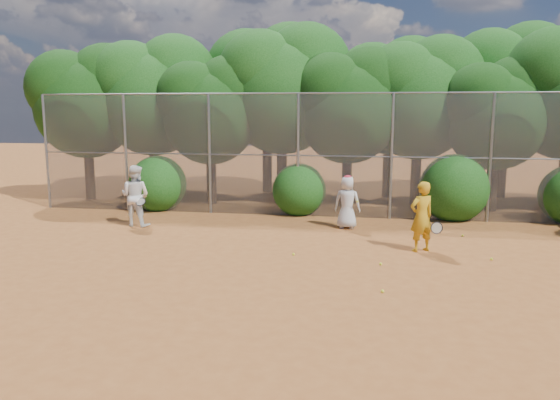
# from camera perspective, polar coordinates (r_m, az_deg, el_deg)

# --- Properties ---
(ground) EXTENTS (80.00, 80.00, 0.00)m
(ground) POSITION_cam_1_polar(r_m,az_deg,el_deg) (12.25, 2.67, -7.12)
(ground) COLOR brown
(ground) RESTS_ON ground
(fence_back) EXTENTS (20.05, 0.09, 4.03)m
(fence_back) POSITION_cam_1_polar(r_m,az_deg,el_deg) (17.78, 4.72, 4.78)
(fence_back) COLOR gray
(fence_back) RESTS_ON ground
(tree_0) EXTENTS (4.38, 3.81, 6.00)m
(tree_0) POSITION_cam_1_polar(r_m,az_deg,el_deg) (22.49, -19.50, 10.05)
(tree_0) COLOR black
(tree_0) RESTS_ON ground
(tree_1) EXTENTS (4.64, 4.03, 6.35)m
(tree_1) POSITION_cam_1_polar(r_m,az_deg,el_deg) (21.86, -13.03, 10.98)
(tree_1) COLOR black
(tree_1) RESTS_ON ground
(tree_2) EXTENTS (3.99, 3.47, 5.47)m
(tree_2) POSITION_cam_1_polar(r_m,az_deg,el_deg) (20.35, -7.16, 9.64)
(tree_2) COLOR black
(tree_2) RESTS_ON ground
(tree_3) EXTENTS (4.89, 4.26, 6.70)m
(tree_3) POSITION_cam_1_polar(r_m,az_deg,el_deg) (20.79, 0.40, 11.95)
(tree_3) COLOR black
(tree_3) RESTS_ON ground
(tree_4) EXTENTS (4.19, 3.64, 5.73)m
(tree_4) POSITION_cam_1_polar(r_m,az_deg,el_deg) (19.91, 7.32, 10.15)
(tree_4) COLOR black
(tree_4) RESTS_ON ground
(tree_5) EXTENTS (4.51, 3.92, 6.17)m
(tree_5) POSITION_cam_1_polar(r_m,az_deg,el_deg) (20.76, 14.47, 10.70)
(tree_5) COLOR black
(tree_5) RESTS_ON ground
(tree_6) EXTENTS (3.86, 3.36, 5.29)m
(tree_6) POSITION_cam_1_polar(r_m,az_deg,el_deg) (20.12, 21.81, 8.72)
(tree_6) COLOR black
(tree_6) RESTS_ON ground
(tree_9) EXTENTS (4.83, 4.20, 6.62)m
(tree_9) POSITION_cam_1_polar(r_m,az_deg,el_deg) (24.38, -13.14, 11.20)
(tree_9) COLOR black
(tree_9) RESTS_ON ground
(tree_10) EXTENTS (5.15, 4.48, 7.06)m
(tree_10) POSITION_cam_1_polar(r_m,az_deg,el_deg) (23.14, -1.19, 12.27)
(tree_10) COLOR black
(tree_10) RESTS_ON ground
(tree_11) EXTENTS (4.64, 4.03, 6.35)m
(tree_11) POSITION_cam_1_polar(r_m,az_deg,el_deg) (22.31, 11.55, 11.00)
(tree_11) COLOR black
(tree_11) RESTS_ON ground
(tree_12) EXTENTS (5.02, 4.37, 6.88)m
(tree_12) POSITION_cam_1_polar(r_m,az_deg,el_deg) (23.49, 22.80, 11.22)
(tree_12) COLOR black
(tree_12) RESTS_ON ground
(bush_0) EXTENTS (2.00, 2.00, 2.00)m
(bush_0) POSITION_cam_1_polar(r_m,az_deg,el_deg) (19.58, -12.66, 1.92)
(bush_0) COLOR #144611
(bush_0) RESTS_ON ground
(bush_1) EXTENTS (1.80, 1.80, 1.80)m
(bush_1) POSITION_cam_1_polar(r_m,az_deg,el_deg) (18.30, 2.00, 1.31)
(bush_1) COLOR #144611
(bush_1) RESTS_ON ground
(bush_2) EXTENTS (2.20, 2.20, 2.20)m
(bush_2) POSITION_cam_1_polar(r_m,az_deg,el_deg) (18.29, 17.73, 1.49)
(bush_2) COLOR #144611
(bush_2) RESTS_ON ground
(player_yellow) EXTENTS (0.89, 0.68, 1.75)m
(player_yellow) POSITION_cam_1_polar(r_m,az_deg,el_deg) (13.89, 14.58, -1.70)
(player_yellow) COLOR #C79217
(player_yellow) RESTS_ON ground
(player_teen) EXTENTS (0.81, 0.57, 1.59)m
(player_teen) POSITION_cam_1_polar(r_m,az_deg,el_deg) (16.20, 7.04, -0.21)
(player_teen) COLOR silver
(player_teen) RESTS_ON ground
(player_white) EXTENTS (0.97, 0.83, 1.85)m
(player_white) POSITION_cam_1_polar(r_m,az_deg,el_deg) (16.96, -14.88, 0.43)
(player_white) COLOR white
(player_white) RESTS_ON ground
(ball_0) EXTENTS (0.07, 0.07, 0.07)m
(ball_0) POSITION_cam_1_polar(r_m,az_deg,el_deg) (12.63, 10.47, -6.59)
(ball_0) COLOR yellow
(ball_0) RESTS_ON ground
(ball_1) EXTENTS (0.07, 0.07, 0.07)m
(ball_1) POSITION_cam_1_polar(r_m,az_deg,el_deg) (15.53, 14.77, -3.73)
(ball_1) COLOR yellow
(ball_1) RESTS_ON ground
(ball_2) EXTENTS (0.07, 0.07, 0.07)m
(ball_2) POSITION_cam_1_polar(r_m,az_deg,el_deg) (10.81, 10.66, -9.36)
(ball_2) COLOR yellow
(ball_2) RESTS_ON ground
(ball_3) EXTENTS (0.07, 0.07, 0.07)m
(ball_3) POSITION_cam_1_polar(r_m,az_deg,el_deg) (13.74, 21.23, -5.77)
(ball_3) COLOR yellow
(ball_3) RESTS_ON ground
(ball_4) EXTENTS (0.07, 0.07, 0.07)m
(ball_4) POSITION_cam_1_polar(r_m,az_deg,el_deg) (13.24, 1.42, -5.68)
(ball_4) COLOR yellow
(ball_4) RESTS_ON ground
(ball_5) EXTENTS (0.07, 0.07, 0.07)m
(ball_5) POSITION_cam_1_polar(r_m,az_deg,el_deg) (16.00, 18.55, -3.52)
(ball_5) COLOR yellow
(ball_5) RESTS_ON ground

